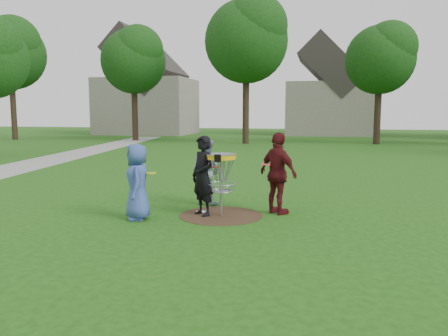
% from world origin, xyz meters
% --- Properties ---
extents(ground, '(100.00, 100.00, 0.00)m').
position_xyz_m(ground, '(0.00, 0.00, 0.00)').
color(ground, '#19470F').
rests_on(ground, ground).
extents(dirt_patch, '(1.80, 1.80, 0.01)m').
position_xyz_m(dirt_patch, '(0.00, 0.00, 0.00)').
color(dirt_patch, '#47331E').
rests_on(dirt_patch, ground).
extents(concrete_path, '(7.75, 39.92, 0.02)m').
position_xyz_m(concrete_path, '(-10.00, 8.00, 0.01)').
color(concrete_path, '#9E9E99').
rests_on(concrete_path, ground).
extents(player_blue, '(0.76, 0.91, 1.58)m').
position_xyz_m(player_blue, '(-1.62, -0.67, 0.79)').
color(player_blue, '#38519C').
rests_on(player_blue, ground).
extents(player_black, '(0.75, 0.72, 1.73)m').
position_xyz_m(player_black, '(-0.39, -0.06, 0.86)').
color(player_black, black).
rests_on(player_black, ground).
extents(player_grey, '(0.93, 0.82, 1.59)m').
position_xyz_m(player_grey, '(-0.62, 1.13, 0.80)').
color(player_grey, slate).
rests_on(player_grey, ground).
extents(player_maroon, '(1.08, 1.02, 1.79)m').
position_xyz_m(player_maroon, '(1.18, 0.43, 0.90)').
color(player_maroon, '#521216').
rests_on(player_maroon, ground).
extents(disc_on_grass, '(0.22, 0.22, 0.02)m').
position_xyz_m(disc_on_grass, '(-0.51, 0.22, 0.01)').
color(disc_on_grass, white).
rests_on(disc_on_grass, ground).
extents(disc_golf_basket, '(0.66, 0.67, 1.38)m').
position_xyz_m(disc_golf_basket, '(0.00, -0.00, 1.02)').
color(disc_golf_basket, '#9EA0A5').
rests_on(disc_golf_basket, ground).
extents(held_discs, '(2.50, 1.67, 0.15)m').
position_xyz_m(held_discs, '(-0.26, 0.16, 1.02)').
color(held_discs, yellow).
rests_on(held_discs, ground).
extents(tree_row, '(51.20, 17.42, 9.90)m').
position_xyz_m(tree_row, '(0.44, 20.67, 6.21)').
color(tree_row, '#38281C').
rests_on(tree_row, ground).
extents(house_row, '(44.50, 10.65, 11.62)m').
position_xyz_m(house_row, '(4.78, 33.07, 4.14)').
color(house_row, gray).
rests_on(house_row, ground).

